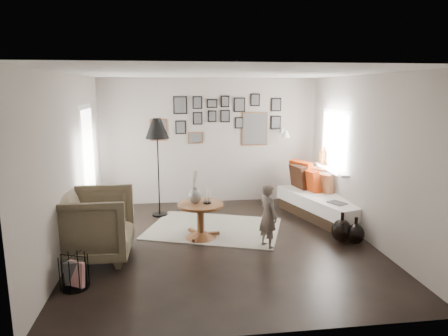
{
  "coord_description": "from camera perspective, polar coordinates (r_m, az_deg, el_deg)",
  "views": [
    {
      "loc": [
        -0.79,
        -5.86,
        2.37
      ],
      "look_at": [
        0.05,
        0.5,
        1.1
      ],
      "focal_mm": 32.0,
      "sensor_mm": 36.0,
      "label": 1
    }
  ],
  "objects": [
    {
      "name": "wall_sconce",
      "position": [
        8.38,
        8.78,
        4.86
      ],
      "size": [
        0.18,
        0.36,
        0.16
      ],
      "color": "white",
      "rests_on": "wall_back"
    },
    {
      "name": "vase",
      "position": [
        6.36,
        -4.14,
        -3.65
      ],
      "size": [
        0.21,
        0.21,
        0.53
      ],
      "color": "black",
      "rests_on": "pedestal_table"
    },
    {
      "name": "wall_back",
      "position": [
        8.36,
        -2.04,
        3.85
      ],
      "size": [
        4.5,
        0.0,
        4.5
      ],
      "primitive_type": "plane",
      "rotation": [
        1.57,
        0.0,
        0.0
      ],
      "color": "#A3998F",
      "rests_on": "ground"
    },
    {
      "name": "armchair",
      "position": [
        5.97,
        -18.23,
        -7.71
      ],
      "size": [
        1.09,
        1.06,
        0.98
      ],
      "primitive_type": "imported",
      "rotation": [
        0.0,
        0.0,
        1.56
      ],
      "color": "brown",
      "rests_on": "ground"
    },
    {
      "name": "door_left",
      "position": [
        7.32,
        -18.77,
        0.22
      ],
      "size": [
        0.0,
        2.14,
        2.14
      ],
      "color": "white",
      "rests_on": "wall_left"
    },
    {
      "name": "demijohn_large",
      "position": [
        6.62,
        16.45,
        -8.56
      ],
      "size": [
        0.32,
        0.32,
        0.48
      ],
      "color": "black",
      "rests_on": "ground"
    },
    {
      "name": "wall_left",
      "position": [
        6.13,
        -21.18,
        0.38
      ],
      "size": [
        0.0,
        4.8,
        4.8
      ],
      "primitive_type": "plane",
      "rotation": [
        1.57,
        0.0,
        1.57
      ],
      "color": "#A3998F",
      "rests_on": "ground"
    },
    {
      "name": "magazine_basket",
      "position": [
        5.29,
        -20.62,
        -13.74
      ],
      "size": [
        0.43,
        0.43,
        0.41
      ],
      "rotation": [
        0.0,
        0.0,
        -0.37
      ],
      "color": "black",
      "rests_on": "ground"
    },
    {
      "name": "candles",
      "position": [
        6.36,
        -2.41,
        -3.9
      ],
      "size": [
        0.13,
        0.13,
        0.27
      ],
      "color": "black",
      "rests_on": "pedestal_table"
    },
    {
      "name": "wall_right",
      "position": [
        6.68,
        19.64,
        1.33
      ],
      "size": [
        0.0,
        4.8,
        4.8
      ],
      "primitive_type": "plane",
      "rotation": [
        1.57,
        0.0,
        -1.57
      ],
      "color": "#A3998F",
      "rests_on": "ground"
    },
    {
      "name": "armchair_cushion",
      "position": [
        6.02,
        -17.85,
        -7.67
      ],
      "size": [
        0.47,
        0.48,
        0.2
      ],
      "primitive_type": "cube",
      "rotation": [
        -0.21,
        0.0,
        -0.05
      ],
      "color": "silver",
      "rests_on": "armchair"
    },
    {
      "name": "gallery_wall",
      "position": [
        8.33,
        -0.07,
        6.89
      ],
      "size": [
        2.74,
        0.03,
        1.08
      ],
      "color": "brown",
      "rests_on": "wall_back"
    },
    {
      "name": "window_right",
      "position": [
        7.92,
        14.61,
        0.37
      ],
      "size": [
        0.15,
        1.32,
        1.3
      ],
      "color": "white",
      "rests_on": "wall_right"
    },
    {
      "name": "ground",
      "position": [
        6.37,
        0.14,
        -10.65
      ],
      "size": [
        4.8,
        4.8,
        0.0
      ],
      "primitive_type": "plane",
      "color": "black",
      "rests_on": "ground"
    },
    {
      "name": "demijohn_small",
      "position": [
        6.59,
        18.24,
        -8.94
      ],
      "size": [
        0.28,
        0.28,
        0.43
      ],
      "color": "black",
      "rests_on": "ground"
    },
    {
      "name": "magazine_on_daybed",
      "position": [
        7.14,
        15.85,
        -4.82
      ],
      "size": [
        0.33,
        0.36,
        0.02
      ],
      "primitive_type": "cube",
      "rotation": [
        0.0,
        0.0,
        0.47
      ],
      "color": "black",
      "rests_on": "daybed"
    },
    {
      "name": "pedestal_table",
      "position": [
        6.48,
        -3.36,
        -7.73
      ],
      "size": [
        0.74,
        0.74,
        0.58
      ],
      "rotation": [
        0.0,
        0.0,
        -0.19
      ],
      "color": "brown",
      "rests_on": "ground"
    },
    {
      "name": "wall_front",
      "position": [
        3.7,
        5.12,
        -5.66
      ],
      "size": [
        4.5,
        0.0,
        4.5
      ],
      "primitive_type": "plane",
      "rotation": [
        -1.57,
        0.0,
        0.0
      ],
      "color": "#A3998F",
      "rests_on": "ground"
    },
    {
      "name": "floor_lamp",
      "position": [
        7.45,
        -9.53,
        5.08
      ],
      "size": [
        0.43,
        0.43,
        1.85
      ],
      "rotation": [
        0.0,
        0.0,
        0.4
      ],
      "color": "black",
      "rests_on": "ground"
    },
    {
      "name": "child",
      "position": [
        6.08,
        6.28,
        -6.77
      ],
      "size": [
        0.38,
        0.43,
        1.0
      ],
      "primitive_type": "imported",
      "rotation": [
        0.0,
        0.0,
        2.05
      ],
      "color": "#675A51",
      "rests_on": "ground"
    },
    {
      "name": "ceiling",
      "position": [
        5.91,
        0.16,
        13.43
      ],
      "size": [
        4.8,
        4.8,
        0.0
      ],
      "primitive_type": "plane",
      "rotation": [
        3.14,
        0.0,
        0.0
      ],
      "color": "white",
      "rests_on": "wall_back"
    },
    {
      "name": "daybed",
      "position": [
        7.75,
        13.93,
        -4.59
      ],
      "size": [
        1.38,
        2.12,
        0.97
      ],
      "rotation": [
        0.0,
        0.0,
        0.3
      ],
      "color": "black",
      "rests_on": "ground"
    },
    {
      "name": "rug",
      "position": [
        6.98,
        -1.47,
        -8.61
      ],
      "size": [
        2.59,
        2.18,
        0.01
      ],
      "primitive_type": "cube",
      "rotation": [
        0.0,
        0.0,
        -0.34
      ],
      "color": "silver",
      "rests_on": "ground"
    }
  ]
}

